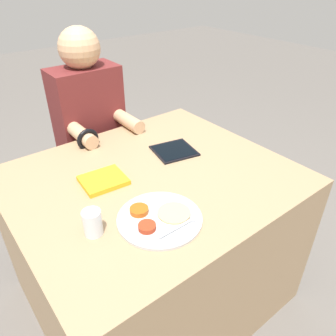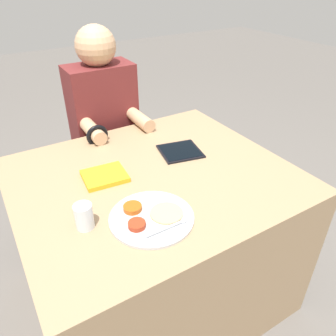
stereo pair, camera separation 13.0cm
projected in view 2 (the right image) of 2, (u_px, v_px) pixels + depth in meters
The scene contains 7 objects.
ground_plane at pixel (157, 288), 1.77m from camera, with size 12.00×12.00×0.00m, color #605B56.
dining_table at pixel (155, 238), 1.57m from camera, with size 1.13×0.98×0.74m.
thali_tray at pixel (151, 217), 1.13m from camera, with size 0.30×0.30×0.03m.
red_notebook at pixel (105, 176), 1.34m from camera, with size 0.19×0.16×0.02m.
tablet_device at pixel (180, 151), 1.53m from camera, with size 0.22×0.21×0.01m.
person_diner at pixel (107, 141), 1.94m from camera, with size 0.37×0.41×1.23m.
drinking_glass at pixel (84, 216), 1.08m from camera, with size 0.06×0.06×0.09m.
Camera 2 is at (-0.54, -1.01, 1.49)m, focal length 35.00 mm.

